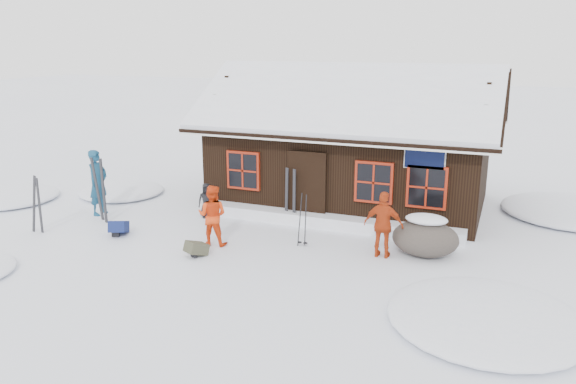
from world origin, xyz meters
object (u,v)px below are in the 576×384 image
backpack_olive (197,251)px  boulder (425,237)px  skier_orange_left (212,215)px  skier_orange_right (384,225)px  ski_poles (303,221)px  skier_teal (98,182)px  skier_crouched (207,200)px  backpack_blue (119,230)px  ski_pair_left (37,206)px

backpack_olive → boulder: bearing=47.7°
skier_orange_left → backpack_olive: bearing=82.5°
skier_orange_right → ski_poles: skier_orange_right is taller
skier_teal → skier_crouched: bearing=-76.7°
skier_crouched → ski_poles: ski_poles is taller
skier_orange_left → skier_orange_right: skier_orange_right is taller
skier_orange_left → backpack_olive: size_ratio=3.14×
skier_teal → skier_orange_right: size_ratio=1.21×
skier_orange_left → skier_crouched: bearing=-65.6°
skier_orange_right → backpack_olive: bearing=21.2°
skier_orange_left → backpack_blue: (-2.69, -0.31, -0.62)m
skier_orange_right → ski_pair_left: skier_orange_right is taller
skier_crouched → skier_teal: bearing=159.9°
skier_orange_right → backpack_blue: bearing=8.9°
boulder → ski_poles: ski_poles is taller
skier_orange_left → boulder: bearing=-175.8°
ski_poles → backpack_blue: bearing=-167.6°
skier_teal → backpack_olive: bearing=-116.2°
skier_orange_right → ski_pair_left: (-9.00, -1.71, -0.04)m
skier_orange_right → ski_poles: (-2.05, 0.00, -0.14)m
skier_crouched → backpack_olive: skier_crouched is taller
backpack_olive → skier_crouched: bearing=140.8°
skier_orange_right → backpack_blue: size_ratio=2.85×
ski_pair_left → ski_poles: bearing=28.4°
skier_teal → ski_poles: bearing=-95.6°
ski_pair_left → ski_poles: 7.16m
skier_crouched → boulder: skier_crouched is taller
skier_teal → ski_pair_left: bearing=166.2°
skier_crouched → skier_orange_left: bearing=-93.0°
skier_orange_right → backpack_blue: skier_orange_right is taller
boulder → backpack_olive: size_ratio=3.20×
boulder → ski_poles: size_ratio=1.12×
ski_pair_left → backpack_blue: (2.12, 0.65, -0.61)m
skier_teal → backpack_olive: skier_teal is taller
ski_pair_left → backpack_blue: bearing=31.7°
skier_orange_left → boulder: size_ratio=0.98×
skier_crouched → backpack_olive: size_ratio=2.06×
skier_orange_left → skier_orange_right: bearing=-179.0°
skier_orange_right → backpack_olive: 4.52m
ski_poles → backpack_olive: ski_poles is taller
skier_orange_left → skier_orange_right: size_ratio=0.96×
skier_crouched → boulder: 6.47m
skier_crouched → skier_orange_right: bearing=-48.9°
skier_orange_right → boulder: size_ratio=1.02×
boulder → skier_orange_left: bearing=-166.7°
boulder → backpack_blue: 7.97m
skier_orange_left → backpack_olive: skier_orange_left is taller
skier_teal → skier_orange_right: (8.63, -0.29, -0.17)m
skier_orange_right → skier_crouched: bearing=-12.3°
boulder → backpack_olive: bearing=-158.0°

